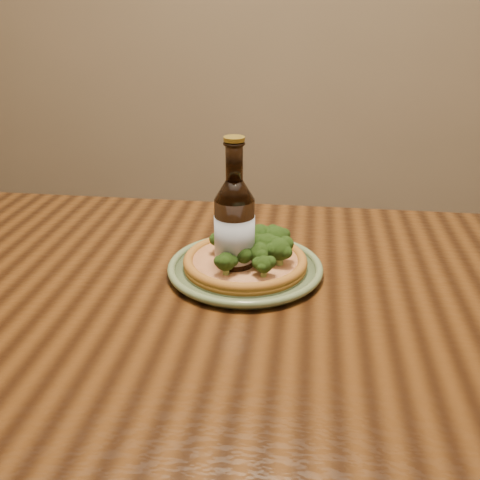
# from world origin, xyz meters

# --- Properties ---
(table) EXTENTS (1.60, 0.90, 0.75)m
(table) POSITION_xyz_m (0.00, 0.10, 0.66)
(table) COLOR #3F230D
(table) RESTS_ON ground
(plate) EXTENTS (0.28, 0.28, 0.02)m
(plate) POSITION_xyz_m (-0.09, 0.19, 0.76)
(plate) COLOR #5C6F4C
(plate) RESTS_ON table
(pizza) EXTENTS (0.22, 0.22, 0.07)m
(pizza) POSITION_xyz_m (-0.09, 0.19, 0.78)
(pizza) COLOR #935E21
(pizza) RESTS_ON plate
(beer_bottle) EXTENTS (0.07, 0.07, 0.25)m
(beer_bottle) POSITION_xyz_m (-0.11, 0.17, 0.84)
(beer_bottle) COLOR black
(beer_bottle) RESTS_ON table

